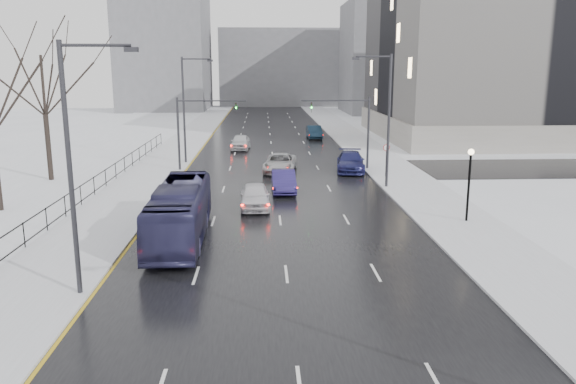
{
  "coord_description": "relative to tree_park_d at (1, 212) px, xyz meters",
  "views": [
    {
      "loc": [
        -0.98,
        -1.52,
        8.99
      ],
      "look_at": [
        0.33,
        27.74,
        2.5
      ],
      "focal_mm": 35.0,
      "sensor_mm": 36.0,
      "label": 1
    }
  ],
  "objects": [
    {
      "name": "streetlight_l_far",
      "position": [
        9.63,
        18.0,
        5.62
      ],
      "size": [
        2.95,
        0.25,
        10.0
      ],
      "color": "#2D2D33",
      "rests_on": "ground"
    },
    {
      "name": "bus",
      "position": [
        12.4,
        -6.59,
        1.53
      ],
      "size": [
        2.75,
        10.75,
        2.98
      ],
      "primitive_type": "imported",
      "rotation": [
        0.0,
        0.0,
        0.02
      ],
      "color": "#2B2951",
      "rests_on": "road"
    },
    {
      "name": "sedan_right_cross",
      "position": [
        18.3,
        13.01,
        0.84
      ],
      "size": [
        3.33,
        6.04,
        1.6
      ],
      "primitive_type": "imported",
      "rotation": [
        0.0,
        0.0,
        -0.12
      ],
      "color": "#A8A8AB",
      "rests_on": "road"
    },
    {
      "name": "sedan_center_far",
      "position": [
        14.3,
        27.17,
        0.88
      ],
      "size": [
        2.28,
        5.06,
        1.69
      ],
      "primitive_type": "imported",
      "rotation": [
        0.0,
        0.0,
        -0.06
      ],
      "color": "silver",
      "rests_on": "road"
    },
    {
      "name": "mast_signal_right",
      "position": [
        25.13,
        14.0,
        4.11
      ],
      "size": [
        6.1,
        0.33,
        6.5
      ],
      "color": "#2D2D33",
      "rests_on": "ground"
    },
    {
      "name": "lamppost_r_mid",
      "position": [
        28.8,
        -4.0,
        2.94
      ],
      "size": [
        0.36,
        0.36,
        4.28
      ],
      "color": "black",
      "rests_on": "sidewalk_right"
    },
    {
      "name": "iron_fence",
      "position": [
        4.8,
        -4.0,
        0.91
      ],
      "size": [
        0.06,
        70.0,
        1.3
      ],
      "color": "black",
      "rests_on": "sidewalk_left"
    },
    {
      "name": "road",
      "position": [
        17.8,
        26.0,
        0.02
      ],
      "size": [
        16.0,
        150.0,
        0.04
      ],
      "primitive_type": "cube",
      "color": "black",
      "rests_on": "ground"
    },
    {
      "name": "civic_building",
      "position": [
        52.8,
        38.0,
        11.21
      ],
      "size": [
        41.0,
        31.0,
        24.8
      ],
      "color": "gray",
      "rests_on": "ground"
    },
    {
      "name": "sedan_right_near",
      "position": [
        18.3,
        4.96,
        0.84
      ],
      "size": [
        1.77,
        4.88,
        1.6
      ],
      "primitive_type": "imported",
      "rotation": [
        0.0,
        0.0,
        0.02
      ],
      "color": "navy",
      "rests_on": "road"
    },
    {
      "name": "sidewalk_left",
      "position": [
        7.3,
        26.0,
        0.08
      ],
      "size": [
        5.0,
        150.0,
        0.16
      ],
      "primitive_type": "cube",
      "color": "silver",
      "rests_on": "ground"
    },
    {
      "name": "bldg_far_center",
      "position": [
        21.8,
        106.0,
        9.0
      ],
      "size": [
        30.0,
        18.0,
        18.0
      ],
      "primitive_type": "cube",
      "color": "slate",
      "rests_on": "ground"
    },
    {
      "name": "no_uturn_sign",
      "position": [
        27.0,
        10.0,
        2.3
      ],
      "size": [
        0.6,
        0.06,
        2.7
      ],
      "color": "#2D2D33",
      "rests_on": "sidewalk_right"
    },
    {
      "name": "cross_road",
      "position": [
        17.8,
        14.0,
        0.02
      ],
      "size": [
        130.0,
        10.0,
        0.04
      ],
      "primitive_type": "cube",
      "color": "black",
      "rests_on": "ground"
    },
    {
      "name": "sidewalk_right",
      "position": [
        28.3,
        26.0,
        0.08
      ],
      "size": [
        5.0,
        150.0,
        0.16
      ],
      "primitive_type": "cube",
      "color": "silver",
      "rests_on": "ground"
    },
    {
      "name": "streetlight_l_near",
      "position": [
        9.63,
        -14.0,
        5.62
      ],
      "size": [
        2.95,
        0.25,
        10.0
      ],
      "color": "#2D2D33",
      "rests_on": "ground"
    },
    {
      "name": "bldg_far_right",
      "position": [
        45.8,
        81.0,
        11.0
      ],
      "size": [
        24.0,
        20.0,
        22.0
      ],
      "primitive_type": "cube",
      "color": "slate",
      "rests_on": "ground"
    },
    {
      "name": "mast_signal_left",
      "position": [
        10.47,
        14.0,
        4.11
      ],
      "size": [
        6.1,
        0.33,
        6.5
      ],
      "color": "#2D2D33",
      "rests_on": "ground"
    },
    {
      "name": "park_strip",
      "position": [
        -2.2,
        26.0,
        0.06
      ],
      "size": [
        14.0,
        150.0,
        0.12
      ],
      "primitive_type": "cube",
      "color": "white",
      "rests_on": "ground"
    },
    {
      "name": "sedan_right_distant",
      "position": [
        23.47,
        36.88,
        0.86
      ],
      "size": [
        1.84,
        5.02,
        1.64
      ],
      "primitive_type": "imported",
      "rotation": [
        0.0,
        0.0,
        0.02
      ],
      "color": "#14293D",
      "rests_on": "road"
    },
    {
      "name": "sedan_center_near",
      "position": [
        16.25,
        0.11,
        0.84
      ],
      "size": [
        2.0,
        4.74,
        1.6
      ],
      "primitive_type": "imported",
      "rotation": [
        0.0,
        0.0,
        0.02
      ],
      "color": "silver",
      "rests_on": "road"
    },
    {
      "name": "tree_park_d",
      "position": [
        0.0,
        0.0,
        0.0
      ],
      "size": [
        8.75,
        8.75,
        12.5
      ],
      "primitive_type": null,
      "color": "black",
      "rests_on": "ground"
    },
    {
      "name": "sedan_right_far",
      "position": [
        24.55,
        13.16,
        0.89
      ],
      "size": [
        3.1,
        6.11,
        1.7
      ],
      "primitive_type": "imported",
      "rotation": [
        0.0,
        0.0,
        -0.13
      ],
      "color": "navy",
      "rests_on": "road"
    },
    {
      "name": "tree_park_e",
      "position": [
        -0.4,
        10.0,
        0.0
      ],
      "size": [
        9.45,
        9.45,
        13.5
      ],
      "primitive_type": null,
      "color": "black",
      "rests_on": "ground"
    },
    {
      "name": "bldg_far_left",
      "position": [
        -4.2,
        91.0,
        14.0
      ],
      "size": [
        18.0,
        22.0,
        28.0
      ],
      "primitive_type": "cube",
      "color": "slate",
      "rests_on": "ground"
    },
    {
      "name": "streetlight_r_mid",
      "position": [
        25.97,
        6.0,
        5.62
      ],
      "size": [
        2.95,
        0.25,
        10.0
      ],
      "color": "#2D2D33",
      "rests_on": "ground"
    }
  ]
}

